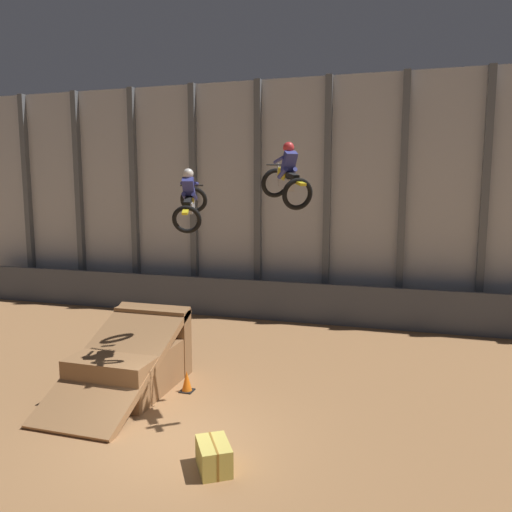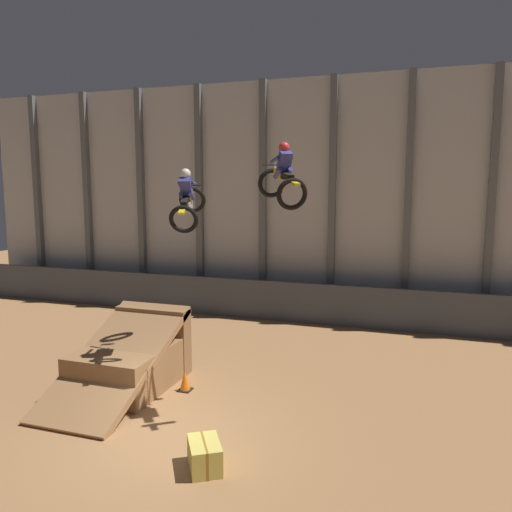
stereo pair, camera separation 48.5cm
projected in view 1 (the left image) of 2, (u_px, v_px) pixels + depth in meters
ground_plane at (175, 441)px, 11.03m from camera, size 60.00×60.00×0.00m
arena_back_wall at (293, 199)px, 21.51m from camera, size 32.00×0.40×10.11m
lower_barrier at (285, 301)px, 20.83m from camera, size 31.36×0.20×1.67m
dirt_ramp at (133, 361)px, 14.00m from camera, size 2.32×4.51×2.14m
rider_bike_left_air at (190, 201)px, 12.72m from camera, size 1.16×1.90×1.65m
rider_bike_right_air at (287, 179)px, 11.64m from camera, size 1.53×1.74×1.58m
traffic_cone_near_ramp at (187, 381)px, 13.67m from camera, size 0.36×0.36×0.58m
hay_bale_trackside at (214, 456)px, 9.88m from camera, size 0.99×1.08×0.57m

